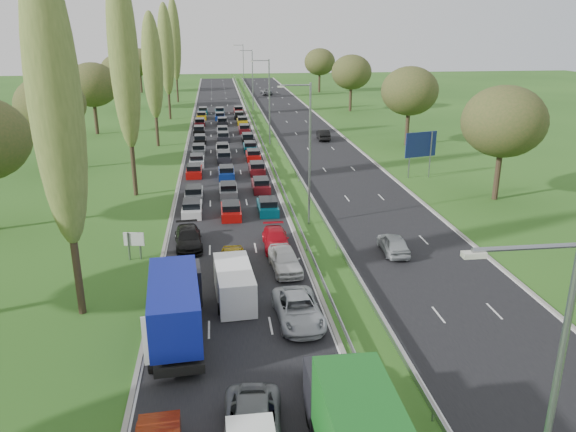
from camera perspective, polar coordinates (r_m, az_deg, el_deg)
ground at (r=84.16m, az=-1.99°, el=7.54°), size 260.00×260.00×0.00m
near_carriageway at (r=86.28m, az=-6.66°, el=7.70°), size 10.50×215.00×0.04m
far_carriageway at (r=87.46m, az=2.30°, el=7.96°), size 10.50×215.00×0.04m
central_reservation at (r=86.51m, az=-2.15°, el=8.21°), size 2.36×215.00×0.32m
lamp_columns at (r=81.24m, az=-1.90°, el=11.43°), size 0.18×140.18×12.00m
poplar_row at (r=71.00m, az=-14.58°, el=15.00°), size 2.80×127.80×22.44m
woodland_left at (r=68.09m, az=-23.71°, el=9.92°), size 8.00×166.00×11.10m
woodland_right at (r=74.54m, az=14.38°, el=11.52°), size 8.00×153.00×11.10m
traffic_queue_fill at (r=81.48m, az=-6.57°, el=7.38°), size 9.06×68.15×0.80m
near_car_3 at (r=44.02m, az=-10.09°, el=-2.22°), size 2.43×5.11×1.44m
near_car_6 at (r=24.45m, az=-3.63°, el=-20.56°), size 2.86×5.51×1.48m
near_car_8 at (r=39.01m, az=-5.63°, el=-4.67°), size 2.01×4.73×1.59m
near_car_9 at (r=26.58m, az=4.10°, el=-16.91°), size 1.62×4.52×1.48m
near_car_10 at (r=32.75m, az=1.06°, el=-9.47°), size 2.72×5.49×1.50m
near_car_11 at (r=43.20m, az=-1.24°, el=-2.37°), size 1.99×4.77×1.38m
near_car_12 at (r=39.19m, az=-0.31°, el=-4.45°), size 2.25×4.86×1.61m
far_car_0 at (r=42.94m, az=10.67°, el=-2.77°), size 1.93×4.41×1.48m
far_car_1 at (r=85.60m, az=3.61°, el=8.25°), size 1.94×4.82×1.56m
far_car_2 at (r=144.79m, az=-2.22°, el=12.52°), size 2.71×5.55×1.52m
blue_lorry at (r=31.15m, az=-11.29°, el=-8.90°), size 2.51×9.05×3.82m
white_van_rear at (r=35.28m, az=-5.50°, el=-6.73°), size 2.16×5.50×2.21m
info_sign at (r=42.32m, az=-15.37°, el=-2.56°), size 1.49×0.36×2.10m
direction_sign at (r=64.65m, az=13.33°, el=6.88°), size 3.88×1.16×5.20m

